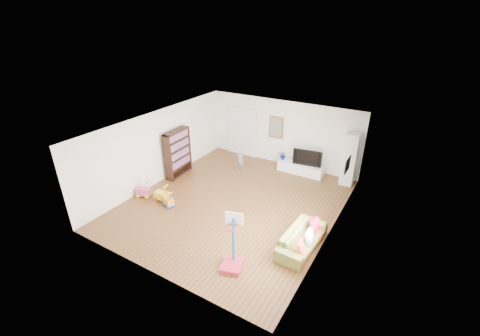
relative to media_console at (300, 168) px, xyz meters
The scene contains 25 objects.
floor 3.43m from the media_console, 108.67° to the right, with size 6.50×7.50×0.00m, color brown.
ceiling 4.23m from the media_console, 108.67° to the right, with size 6.50×7.50×0.00m, color white.
wall_back 1.66m from the media_console, 155.11° to the left, with size 6.50×0.00×2.70m, color white.
wall_front 7.17m from the media_console, 98.91° to the right, with size 6.50×0.00×2.70m, color white.
wall_left 5.54m from the media_console, 143.28° to the right, with size 0.00×7.50×2.70m, color white.
wall_right 4.06m from the media_console, 56.39° to the right, with size 0.00×7.50×2.70m, color white.
navy_accent 3.26m from the media_console, 40.72° to the right, with size 0.01×3.20×1.70m, color black.
olive_wainscot 2.84m from the media_console, 40.72° to the right, with size 0.01×3.20×1.00m, color brown.
doorway 3.15m from the media_console, behind, with size 1.45×0.06×2.10m, color white.
painting_back 1.95m from the media_console, 160.81° to the left, with size 0.62×0.06×0.92m, color gold.
artwork_right 2.96m from the media_console, 38.36° to the right, with size 0.04×0.56×0.46m, color #7F3F8C.
media_console is the anchor object (origin of this frame).
tall_cabinet 1.96m from the media_console, ahead, with size 0.47×0.47×1.99m, color white.
bookshelf 4.85m from the media_console, 147.99° to the right, with size 0.33×1.25×1.83m, color black.
sofa 4.52m from the media_console, 68.16° to the right, with size 1.92×0.75×0.56m, color olive.
basketball_hoop 5.86m from the media_console, 85.50° to the right, with size 0.51×0.63×1.50m, color #AB1E36.
ride_on_yellow 5.46m from the media_console, 126.96° to the right, with size 0.46×0.29×0.61m, color yellow.
ride_on_orange 5.35m from the media_console, 122.69° to the right, with size 0.43×0.26×0.57m, color orange.
ride_on_pink 6.04m from the media_console, 131.93° to the right, with size 0.45×0.28×0.61m, color #CE4697.
child 2.44m from the media_console, 158.90° to the right, with size 0.30×0.20×0.82m, color gray.
tv 0.59m from the media_console, 16.21° to the left, with size 1.12×0.15×0.64m, color black.
vase_plant 0.87m from the media_console, behind, with size 0.32×0.28×0.36m, color #041393.
pillow_left 5.09m from the media_console, 68.89° to the right, with size 0.10×0.37×0.37m, color red.
pillow_center 4.60m from the media_console, 65.88° to the right, with size 0.09×0.35×0.35m, color white.
pillow_right 4.09m from the media_console, 63.41° to the right, with size 0.10×0.38×0.38m, color #AE0324.
Camera 1 is at (4.92, -7.80, 5.83)m, focal length 24.00 mm.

